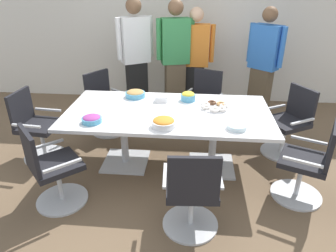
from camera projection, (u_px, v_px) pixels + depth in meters
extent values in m
cube|color=brown|center=(168.00, 164.00, 3.94)|extent=(10.00, 10.00, 0.01)
cube|color=white|center=(180.00, 23.00, 5.45)|extent=(8.00, 0.10, 2.80)
cube|color=white|center=(168.00, 112.00, 3.61)|extent=(2.40, 1.20, 0.04)
cube|color=silver|center=(126.00, 161.00, 3.98)|extent=(0.56, 0.56, 0.02)
cylinder|color=silver|center=(124.00, 137.00, 3.82)|extent=(0.09, 0.09, 0.69)
cube|color=silver|center=(211.00, 166.00, 3.89)|extent=(0.56, 0.56, 0.02)
cylinder|color=silver|center=(213.00, 141.00, 3.73)|extent=(0.09, 0.09, 0.69)
cylinder|color=silver|center=(296.00, 194.00, 3.38)|extent=(0.71, 0.71, 0.02)
cylinder|color=silver|center=(299.00, 179.00, 3.28)|extent=(0.05, 0.05, 0.41)
cube|color=black|center=(304.00, 160.00, 3.18)|extent=(0.61, 0.61, 0.06)
cube|color=black|center=(331.00, 145.00, 2.98)|extent=(0.21, 0.42, 0.42)
cube|color=silver|center=(303.00, 162.00, 2.93)|extent=(0.35, 0.17, 0.02)
cube|color=silver|center=(309.00, 140.00, 3.32)|extent=(0.35, 0.17, 0.02)
cylinder|color=silver|center=(281.00, 152.00, 4.19)|extent=(0.74, 0.74, 0.02)
cylinder|color=silver|center=(283.00, 138.00, 4.09)|extent=(0.05, 0.05, 0.41)
cube|color=black|center=(286.00, 122.00, 3.99)|extent=(0.63, 0.63, 0.06)
cube|color=black|center=(302.00, 103.00, 3.96)|extent=(0.25, 0.40, 0.42)
cube|color=silver|center=(303.00, 122.00, 3.73)|extent=(0.33, 0.21, 0.02)
cube|color=silver|center=(274.00, 107.00, 4.13)|extent=(0.33, 0.21, 0.02)
cylinder|color=silver|center=(201.00, 129.00, 4.80)|extent=(0.70, 0.70, 0.02)
cylinder|color=silver|center=(201.00, 116.00, 4.71)|extent=(0.05, 0.05, 0.41)
cube|color=black|center=(202.00, 102.00, 4.60)|extent=(0.60, 0.60, 0.06)
cube|color=black|center=(208.00, 83.00, 4.66)|extent=(0.42, 0.20, 0.42)
cube|color=silver|center=(218.00, 98.00, 4.45)|extent=(0.16, 0.35, 0.02)
cube|color=silver|center=(187.00, 92.00, 4.65)|extent=(0.16, 0.35, 0.02)
cylinder|color=silver|center=(110.00, 130.00, 4.76)|extent=(0.75, 0.75, 0.02)
cylinder|color=silver|center=(109.00, 118.00, 4.67)|extent=(0.05, 0.05, 0.41)
cube|color=black|center=(108.00, 104.00, 4.56)|extent=(0.64, 0.64, 0.06)
cube|color=black|center=(97.00, 85.00, 4.58)|extent=(0.28, 0.38, 0.42)
cube|color=silver|center=(119.00, 92.00, 4.68)|extent=(0.32, 0.24, 0.02)
cube|color=silver|center=(93.00, 101.00, 4.34)|extent=(0.32, 0.24, 0.02)
cylinder|color=silver|center=(46.00, 156.00, 4.10)|extent=(0.59, 0.59, 0.02)
cylinder|color=silver|center=(43.00, 142.00, 4.00)|extent=(0.05, 0.05, 0.41)
cube|color=black|center=(40.00, 126.00, 3.90)|extent=(0.50, 0.50, 0.06)
cube|color=black|center=(21.00, 107.00, 3.83)|extent=(0.08, 0.44, 0.42)
cube|color=silver|center=(48.00, 110.00, 4.06)|extent=(0.37, 0.06, 0.02)
cube|color=silver|center=(26.00, 126.00, 3.63)|extent=(0.37, 0.06, 0.02)
cylinder|color=silver|center=(63.00, 199.00, 3.31)|extent=(0.76, 0.76, 0.02)
cylinder|color=silver|center=(60.00, 183.00, 3.21)|extent=(0.05, 0.05, 0.41)
cube|color=black|center=(56.00, 165.00, 3.11)|extent=(0.65, 0.65, 0.06)
cube|color=black|center=(30.00, 151.00, 2.89)|extent=(0.32, 0.35, 0.42)
cube|color=silver|center=(46.00, 145.00, 3.23)|extent=(0.29, 0.27, 0.02)
cube|color=silver|center=(63.00, 166.00, 2.88)|extent=(0.29, 0.27, 0.02)
cylinder|color=silver|center=(190.00, 223.00, 2.99)|extent=(0.58, 0.58, 0.02)
cylinder|color=silver|center=(191.00, 206.00, 2.89)|extent=(0.05, 0.05, 0.41)
cube|color=black|center=(192.00, 187.00, 2.79)|extent=(0.49, 0.49, 0.06)
cube|color=black|center=(194.00, 179.00, 2.49)|extent=(0.44, 0.07, 0.42)
cube|color=silver|center=(165.00, 175.00, 2.74)|extent=(0.05, 0.37, 0.02)
cube|color=silver|center=(220.00, 176.00, 2.73)|extent=(0.05, 0.37, 0.02)
cube|color=black|center=(137.00, 88.00, 5.20)|extent=(0.38, 0.33, 0.90)
cube|color=white|center=(135.00, 40.00, 4.84)|extent=(0.49, 0.41, 0.71)
sphere|color=brown|center=(133.00, 6.00, 4.62)|extent=(0.24, 0.24, 0.24)
cylinder|color=white|center=(151.00, 36.00, 4.93)|extent=(0.11, 0.11, 0.64)
cylinder|color=white|center=(119.00, 39.00, 4.73)|extent=(0.11, 0.11, 0.64)
cube|color=brown|center=(175.00, 89.00, 5.19)|extent=(0.36, 0.28, 0.89)
cube|color=#388C4C|center=(175.00, 41.00, 4.84)|extent=(0.48, 0.33, 0.70)
sphere|color=brown|center=(176.00, 7.00, 4.61)|extent=(0.24, 0.24, 0.24)
cylinder|color=#388C4C|center=(192.00, 38.00, 4.86)|extent=(0.10, 0.10, 0.63)
cylinder|color=#388C4C|center=(159.00, 40.00, 4.78)|extent=(0.10, 0.10, 0.63)
cube|color=black|center=(194.00, 89.00, 5.27)|extent=(0.33, 0.21, 0.83)
cube|color=orange|center=(196.00, 45.00, 4.94)|extent=(0.45, 0.23, 0.66)
sphere|color=#DBAD89|center=(197.00, 14.00, 4.73)|extent=(0.22, 0.22, 0.22)
cylinder|color=orange|center=(212.00, 44.00, 4.90)|extent=(0.08, 0.08, 0.59)
cylinder|color=orange|center=(179.00, 43.00, 4.95)|extent=(0.08, 0.08, 0.59)
cube|color=brown|center=(259.00, 93.00, 5.06)|extent=(0.37, 0.36, 0.84)
cube|color=blue|center=(266.00, 47.00, 4.72)|extent=(0.48, 0.45, 0.67)
sphere|color=brown|center=(270.00, 14.00, 4.50)|extent=(0.23, 0.23, 0.23)
cylinder|color=blue|center=(282.00, 48.00, 4.53)|extent=(0.11, 0.11, 0.60)
cylinder|color=blue|center=(251.00, 43.00, 4.87)|extent=(0.11, 0.11, 0.60)
cylinder|color=#4C9EC6|center=(188.00, 97.00, 3.88)|extent=(0.19, 0.19, 0.08)
ellipsoid|color=yellow|center=(188.00, 94.00, 3.86)|extent=(0.16, 0.16, 0.07)
cylinder|color=#4C9EC6|center=(135.00, 95.00, 3.99)|extent=(0.26, 0.26, 0.06)
ellipsoid|color=tan|center=(135.00, 92.00, 3.98)|extent=(0.23, 0.23, 0.06)
cylinder|color=#4C9EC6|center=(92.00, 120.00, 3.32)|extent=(0.22, 0.22, 0.06)
ellipsoid|color=#9E3D8E|center=(92.00, 118.00, 3.30)|extent=(0.19, 0.19, 0.05)
cylinder|color=white|center=(164.00, 124.00, 3.21)|extent=(0.26, 0.26, 0.07)
ellipsoid|color=orange|center=(164.00, 121.00, 3.20)|extent=(0.23, 0.23, 0.06)
cylinder|color=white|center=(215.00, 108.00, 3.67)|extent=(0.32, 0.32, 0.01)
torus|color=white|center=(224.00, 106.00, 3.67)|extent=(0.11, 0.11, 0.03)
torus|color=tan|center=(221.00, 104.00, 3.73)|extent=(0.11, 0.11, 0.03)
torus|color=brown|center=(212.00, 103.00, 3.76)|extent=(0.11, 0.11, 0.03)
torus|color=white|center=(206.00, 104.00, 3.70)|extent=(0.11, 0.11, 0.03)
torus|color=white|center=(206.00, 107.00, 3.63)|extent=(0.11, 0.11, 0.03)
torus|color=white|center=(215.00, 110.00, 3.56)|extent=(0.11, 0.11, 0.03)
torus|color=white|center=(222.00, 109.00, 3.58)|extent=(0.11, 0.11, 0.03)
cylinder|color=white|center=(237.00, 129.00, 3.19)|extent=(0.21, 0.21, 0.01)
cylinder|color=silver|center=(237.00, 128.00, 3.18)|extent=(0.21, 0.21, 0.01)
cylinder|color=white|center=(237.00, 128.00, 3.18)|extent=(0.21, 0.21, 0.01)
cylinder|color=silver|center=(237.00, 127.00, 3.18)|extent=(0.21, 0.21, 0.01)
cylinder|color=white|center=(237.00, 127.00, 3.17)|extent=(0.21, 0.21, 0.01)
cylinder|color=silver|center=(237.00, 126.00, 3.17)|extent=(0.21, 0.21, 0.01)
cylinder|color=white|center=(237.00, 125.00, 3.17)|extent=(0.21, 0.21, 0.01)
cylinder|color=silver|center=(237.00, 125.00, 3.17)|extent=(0.21, 0.21, 0.01)
cube|color=white|center=(162.00, 98.00, 3.86)|extent=(0.15, 0.15, 0.07)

